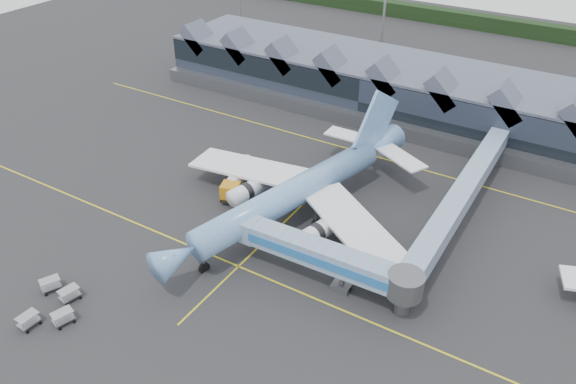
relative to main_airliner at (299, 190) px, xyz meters
The scene contains 9 objects.
ground 7.42m from the main_airliner, 98.91° to the right, with size 260.00×260.00×0.00m, color #252527.
taxi_stripes 6.13m from the main_airliner, 102.56° to the left, with size 120.00×60.00×0.01m.
tree_line_far 104.16m from the main_airliner, 90.51° to the left, with size 260.00×4.00×4.00m, color black.
terminal 41.91m from the main_airliner, 98.21° to the left, with size 90.00×22.25×12.52m.
light_masts 60.90m from the main_airliner, 70.57° to the left, with size 132.40×42.56×22.45m.
main_airliner is the anchor object (origin of this frame).
jet_bridge 15.67m from the main_airliner, 43.17° to the right, with size 24.82×4.28×5.83m.
fuel_truck 12.14m from the main_airliner, behind, with size 5.73×10.81×3.64m.
baggage_carts 35.11m from the main_airliner, 115.62° to the right, with size 8.05×7.89×1.63m.
Camera 1 is at (34.55, -52.26, 48.20)m, focal length 35.00 mm.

